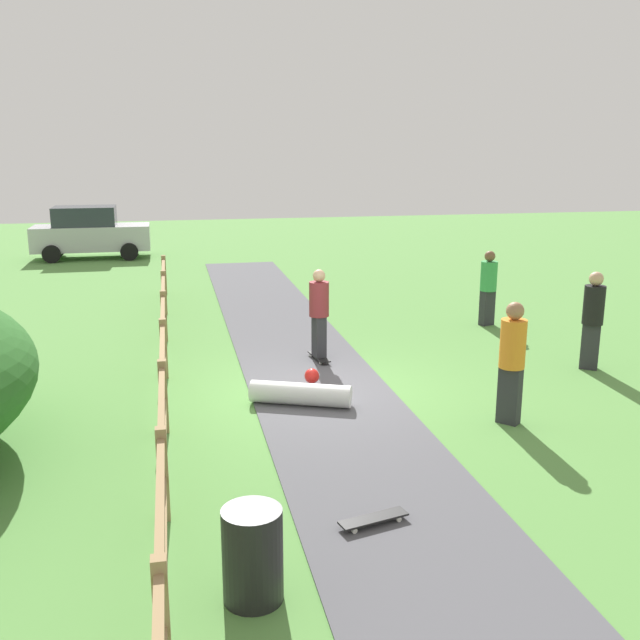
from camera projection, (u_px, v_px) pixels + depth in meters
name	position (u px, v px, depth m)	size (l,w,h in m)	color
ground_plane	(321.00, 391.00, 12.19)	(60.00, 60.00, 0.00)	#568E42
asphalt_path	(321.00, 391.00, 12.19)	(2.40, 28.00, 0.02)	#515156
wooden_fence	(163.00, 363.00, 11.51)	(0.12, 18.12, 1.10)	#997A51
trash_bin	(253.00, 555.00, 6.50)	(0.56, 0.56, 0.90)	black
skater_riding	(319.00, 310.00, 13.66)	(0.43, 0.82, 1.79)	black
skater_fallen	(301.00, 392.00, 11.54)	(1.65, 1.48, 0.36)	white
skateboard_loose	(374.00, 519.00, 7.85)	(0.82, 0.39, 0.08)	black
bystander_orange	(512.00, 357.00, 10.56)	(0.54, 0.54, 1.87)	#2D2D33
bystander_green	(488.00, 284.00, 16.49)	(0.48, 0.48, 1.75)	#2D2D33
bystander_black	(593.00, 316.00, 13.19)	(0.53, 0.53, 1.85)	#2D2D33
parked_car_silver	(90.00, 232.00, 26.46)	(4.21, 2.03, 1.92)	#B7B7BC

